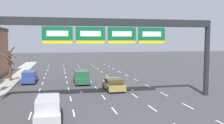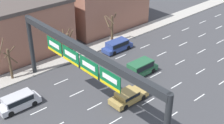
{
  "view_description": "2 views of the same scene",
  "coord_description": "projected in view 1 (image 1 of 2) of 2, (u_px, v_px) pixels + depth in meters",
  "views": [
    {
      "loc": [
        -4.4,
        -13.53,
        5.71
      ],
      "look_at": [
        0.68,
        10.06,
        3.65
      ],
      "focal_mm": 40.0,
      "sensor_mm": 36.0,
      "label": 1
    },
    {
      "loc": [
        21.79,
        -5.72,
        20.66
      ],
      "look_at": [
        -1.32,
        14.69,
        3.63
      ],
      "focal_mm": 50.0,
      "sensor_mm": 36.0,
      "label": 2
    }
  ],
  "objects": [
    {
      "name": "lane_dashes",
      "position": [
        100.0,
        92.0,
        27.74
      ],
      "size": [
        13.32,
        67.0,
        0.01
      ],
      "color": "white",
      "rests_on": "ground_plane"
    },
    {
      "name": "sign_gantry",
      "position": [
        106.0,
        35.0,
        23.47
      ],
      "size": [
        21.94,
        0.7,
        7.79
      ],
      "color": "#232628",
      "rests_on": "ground_plane"
    },
    {
      "name": "suv_blue",
      "position": [
        29.0,
        76.0,
        34.14
      ],
      "size": [
        1.83,
        4.67,
        1.57
      ],
      "color": "navy",
      "rests_on": "ground_plane"
    },
    {
      "name": "suv_silver",
      "position": [
        48.0,
        107.0,
        18.05
      ],
      "size": [
        1.8,
        4.53,
        1.61
      ],
      "color": "#B7B7BC",
      "rests_on": "ground_plane"
    },
    {
      "name": "suv_green",
      "position": [
        81.0,
        76.0,
        33.35
      ],
      "size": [
        1.94,
        4.67,
        1.76
      ],
      "color": "#235B38",
      "rests_on": "ground_plane"
    },
    {
      "name": "car_gold",
      "position": [
        113.0,
        84.0,
        28.88
      ],
      "size": [
        1.96,
        4.53,
        1.36
      ],
      "color": "#A88947",
      "rests_on": "ground_plane"
    },
    {
      "name": "tree_bare_furthest",
      "position": [
        10.0,
        63.0,
        34.63
      ],
      "size": [
        2.09,
        1.91,
        4.78
      ],
      "color": "brown",
      "rests_on": "sidewalk_left"
    }
  ]
}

